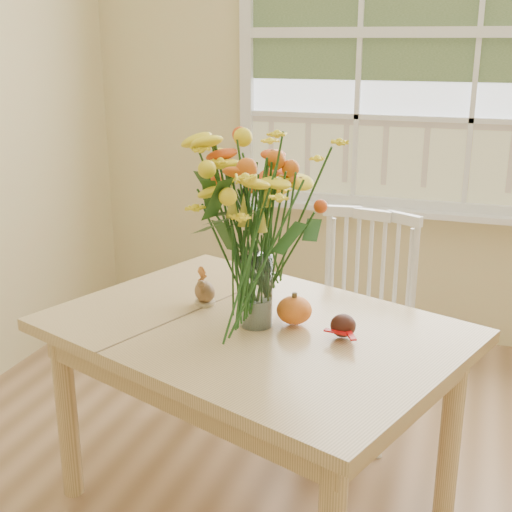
% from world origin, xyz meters
% --- Properties ---
extents(wall_back, '(4.00, 0.02, 2.70)m').
position_xyz_m(wall_back, '(0.00, 2.25, 1.35)').
color(wall_back, beige).
rests_on(wall_back, floor).
extents(window, '(2.42, 0.12, 1.74)m').
position_xyz_m(window, '(0.00, 2.21, 1.53)').
color(window, silver).
rests_on(window, wall_back).
extents(dining_table, '(1.47, 1.26, 0.66)m').
position_xyz_m(dining_table, '(-0.56, 0.64, 0.57)').
color(dining_table, tan).
rests_on(dining_table, floor).
extents(windsor_chair, '(0.46, 0.44, 0.86)m').
position_xyz_m(windsor_chair, '(-0.33, 1.30, 0.49)').
color(windsor_chair, white).
rests_on(windsor_chair, floor).
extents(flower_vase, '(0.47, 0.47, 0.56)m').
position_xyz_m(flower_vase, '(-0.55, 0.64, 1.00)').
color(flower_vase, white).
rests_on(flower_vase, dining_table).
extents(pumpkin, '(0.11, 0.11, 0.09)m').
position_xyz_m(pumpkin, '(-0.44, 0.69, 0.71)').
color(pumpkin, orange).
rests_on(pumpkin, dining_table).
extents(turkey_figurine, '(0.11, 0.11, 0.11)m').
position_xyz_m(turkey_figurine, '(-0.77, 0.76, 0.71)').
color(turkey_figurine, '#CCB78C').
rests_on(turkey_figurine, dining_table).
extents(dark_gourd, '(0.13, 0.13, 0.07)m').
position_xyz_m(dark_gourd, '(-0.28, 0.64, 0.70)').
color(dark_gourd, '#38160F').
rests_on(dark_gourd, dining_table).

